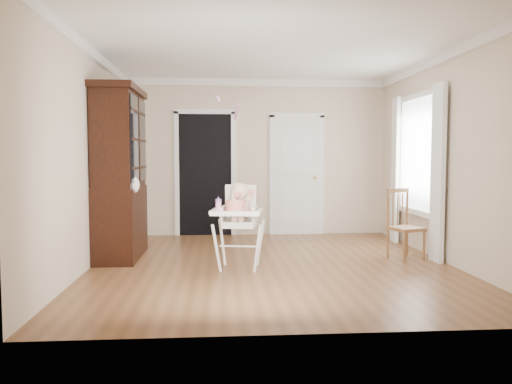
{
  "coord_description": "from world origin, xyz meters",
  "views": [
    {
      "loc": [
        -0.66,
        -6.2,
        1.36
      ],
      "look_at": [
        -0.22,
        -0.28,
        0.94
      ],
      "focal_mm": 35.0,
      "sensor_mm": 36.0,
      "label": 1
    }
  ],
  "objects": [
    {
      "name": "floor",
      "position": [
        0.0,
        0.0,
        0.0
      ],
      "size": [
        5.0,
        5.0,
        0.0
      ],
      "primitive_type": "plane",
      "color": "brown",
      "rests_on": "ground"
    },
    {
      "name": "window_right",
      "position": [
        2.18,
        0.8,
        1.29
      ],
      "size": [
        0.13,
        1.84,
        2.3
      ],
      "color": "white",
      "rests_on": "wall_right"
    },
    {
      "name": "cake",
      "position": [
        -0.47,
        -0.43,
        0.79
      ],
      "size": [
        0.29,
        0.29,
        0.13
      ],
      "color": "silver",
      "rests_on": "high_chair"
    },
    {
      "name": "ceiling",
      "position": [
        0.0,
        0.0,
        2.7
      ],
      "size": [
        5.0,
        5.0,
        0.0
      ],
      "primitive_type": "plane",
      "rotation": [
        3.14,
        0.0,
        0.0
      ],
      "color": "white",
      "rests_on": "wall_back"
    },
    {
      "name": "china_cabinet",
      "position": [
        -1.99,
        0.61,
        1.14
      ],
      "size": [
        0.6,
        1.35,
        2.28
      ],
      "color": "black",
      "rests_on": "floor"
    },
    {
      "name": "doorway",
      "position": [
        -0.9,
        2.48,
        1.11
      ],
      "size": [
        1.06,
        0.05,
        2.22
      ],
      "color": "black",
      "rests_on": "wall_back"
    },
    {
      "name": "wall_right",
      "position": [
        2.25,
        0.0,
        1.35
      ],
      "size": [
        0.0,
        5.0,
        5.0
      ],
      "primitive_type": "plane",
      "rotation": [
        1.57,
        0.0,
        -1.57
      ],
      "color": "beige",
      "rests_on": "floor"
    },
    {
      "name": "closet_door",
      "position": [
        0.7,
        2.48,
        1.02
      ],
      "size": [
        0.96,
        0.09,
        2.13
      ],
      "color": "white",
      "rests_on": "wall_back"
    },
    {
      "name": "baby",
      "position": [
        -0.42,
        -0.17,
        0.8
      ],
      "size": [
        0.31,
        0.26,
        0.49
      ],
      "rotation": [
        0.0,
        0.0,
        -0.16
      ],
      "color": "beige",
      "rests_on": "high_chair"
    },
    {
      "name": "streamer",
      "position": [
        -0.67,
        0.83,
        2.17
      ],
      "size": [
        0.07,
        0.49,
        0.15
      ],
      "primitive_type": null,
      "rotation": [
        0.26,
        0.0,
        0.09
      ],
      "color": "#FF93D5",
      "rests_on": "ceiling"
    },
    {
      "name": "crown_molding",
      "position": [
        0.0,
        0.0,
        2.64
      ],
      "size": [
        4.5,
        5.0,
        0.12
      ],
      "primitive_type": null,
      "color": "white",
      "rests_on": "ceiling"
    },
    {
      "name": "wall_back",
      "position": [
        0.0,
        2.5,
        1.35
      ],
      "size": [
        4.5,
        0.0,
        4.5
      ],
      "primitive_type": "plane",
      "rotation": [
        1.57,
        0.0,
        0.0
      ],
      "color": "beige",
      "rests_on": "floor"
    },
    {
      "name": "sippy_cup",
      "position": [
        -0.67,
        -0.26,
        0.8
      ],
      "size": [
        0.07,
        0.07,
        0.17
      ],
      "rotation": [
        0.0,
        0.0,
        -0.16
      ],
      "color": "#F495C2",
      "rests_on": "high_chair"
    },
    {
      "name": "wall_left",
      "position": [
        -2.25,
        0.0,
        1.35
      ],
      "size": [
        0.0,
        5.0,
        5.0
      ],
      "primitive_type": "plane",
      "rotation": [
        1.57,
        0.0,
        1.57
      ],
      "color": "beige",
      "rests_on": "floor"
    },
    {
      "name": "dining_chair",
      "position": [
        1.81,
        0.24,
        0.44
      ],
      "size": [
        0.49,
        0.49,
        0.93
      ],
      "rotation": [
        0.0,
        0.0,
        0.35
      ],
      "color": "brown",
      "rests_on": "floor"
    },
    {
      "name": "high_chair",
      "position": [
        -0.42,
        -0.19,
        0.64
      ],
      "size": [
        0.69,
        0.82,
        1.04
      ],
      "rotation": [
        0.0,
        0.0,
        -0.16
      ],
      "color": "white",
      "rests_on": "floor"
    }
  ]
}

